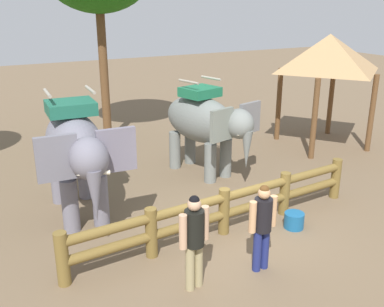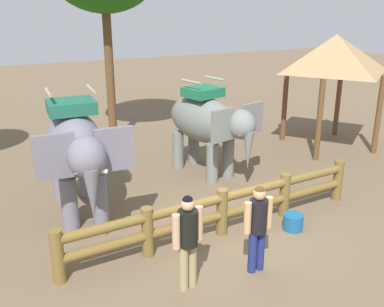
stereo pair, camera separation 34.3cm
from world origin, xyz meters
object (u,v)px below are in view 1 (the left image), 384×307
object	(u,v)px
tourist_woman_in_black	(263,222)
tourist_man_in_blue	(194,236)
log_fence	(224,208)
elephant_near_left	(76,149)
elephant_center	(205,122)
thatched_shelter	(329,54)
feed_bucket	(294,220)

from	to	relation	value
tourist_woman_in_black	tourist_man_in_blue	world-z (taller)	tourist_man_in_blue
log_fence	elephant_near_left	distance (m)	3.57
log_fence	tourist_woman_in_black	bearing A→B (deg)	-94.29
log_fence	elephant_center	size ratio (longest dim) A/B	2.19
elephant_near_left	thatched_shelter	distance (m)	9.16
tourist_man_in_blue	thatched_shelter	size ratio (longest dim) A/B	0.47
tourist_man_in_blue	thatched_shelter	world-z (taller)	thatched_shelter
elephant_center	feed_bucket	bearing A→B (deg)	-87.54
log_fence	tourist_woman_in_black	distance (m)	1.57
elephant_near_left	elephant_center	size ratio (longest dim) A/B	1.05
tourist_man_in_blue	feed_bucket	bearing A→B (deg)	16.24
elephant_near_left	thatched_shelter	size ratio (longest dim) A/B	0.92
tourist_man_in_blue	feed_bucket	xyz separation A→B (m)	(3.03, 0.88, -0.86)
log_fence	tourist_man_in_blue	distance (m)	2.11
elephant_center	tourist_man_in_blue	world-z (taller)	elephant_center
tourist_woman_in_black	feed_bucket	size ratio (longest dim) A/B	3.89
elephant_near_left	tourist_man_in_blue	size ratio (longest dim) A/B	1.95
elephant_near_left	feed_bucket	distance (m)	5.17
log_fence	feed_bucket	distance (m)	1.68
tourist_man_in_blue	feed_bucket	distance (m)	3.27
feed_bucket	log_fence	bearing A→B (deg)	160.43
tourist_woman_in_black	feed_bucket	bearing A→B (deg)	30.56
tourist_man_in_blue	elephant_center	bearing A→B (deg)	58.64
elephant_center	feed_bucket	xyz separation A→B (m)	(0.16, -3.82, -1.39)
tourist_woman_in_black	thatched_shelter	size ratio (longest dim) A/B	0.46
log_fence	elephant_center	distance (m)	3.67
thatched_shelter	tourist_man_in_blue	bearing A→B (deg)	-146.51
tourist_woman_in_black	thatched_shelter	xyz separation A→B (m)	(6.46, 5.28, 2.14)
log_fence	thatched_shelter	size ratio (longest dim) A/B	1.92
feed_bucket	tourist_woman_in_black	bearing A→B (deg)	-149.44
elephant_near_left	thatched_shelter	bearing A→B (deg)	9.72
log_fence	feed_bucket	world-z (taller)	log_fence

